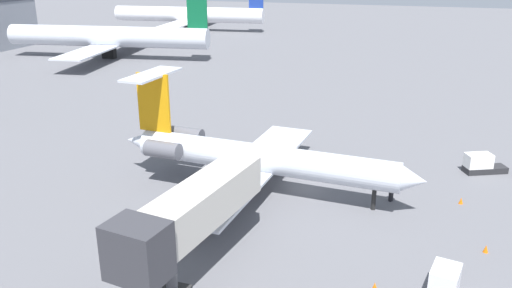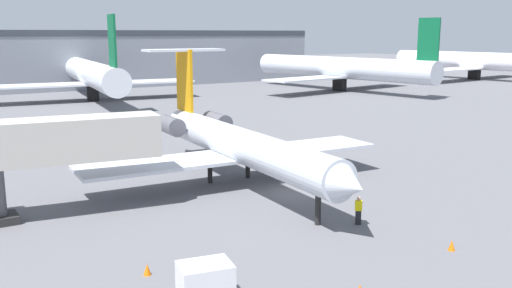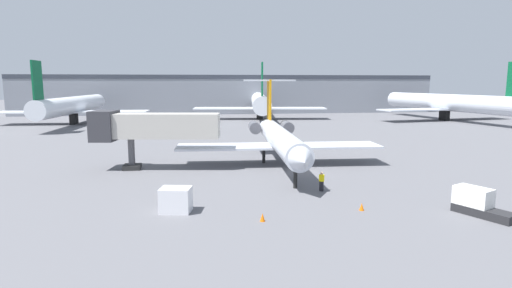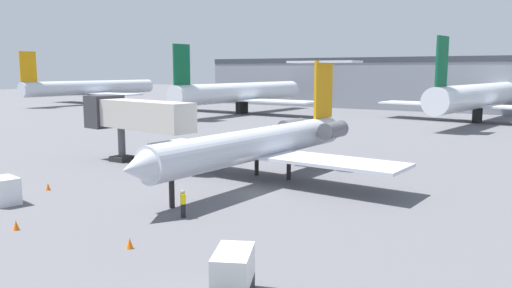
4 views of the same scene
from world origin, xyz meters
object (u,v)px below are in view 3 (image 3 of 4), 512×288
(jet_bridge, at_px, (147,127))
(ground_crew_marshaller, at_px, (322,181))
(traffic_cone_far, at_px, (262,217))
(cargo_container_uld, at_px, (176,200))
(parked_airliner_centre, at_px, (260,102))
(traffic_cone_near, at_px, (167,194))
(baggage_tug_lead, at_px, (478,203))
(traffic_cone_mid, at_px, (362,207))
(regional_jet, at_px, (279,137))
(parked_airliner_east_mid, at_px, (446,103))
(parked_airliner_west_mid, at_px, (73,106))

(jet_bridge, height_order, ground_crew_marshaller, jet_bridge)
(traffic_cone_far, bearing_deg, cargo_container_uld, 153.83)
(jet_bridge, xyz_separation_m, parked_airliner_centre, (21.05, 58.18, -0.28))
(traffic_cone_near, height_order, traffic_cone_far, same)
(baggage_tug_lead, bearing_deg, traffic_cone_far, 177.04)
(traffic_cone_mid, bearing_deg, traffic_cone_far, -170.34)
(regional_jet, xyz_separation_m, traffic_cone_mid, (2.69, -17.43, -2.88))
(traffic_cone_far, distance_m, parked_airliner_east_mid, 87.52)
(jet_bridge, height_order, cargo_container_uld, jet_bridge)
(regional_jet, xyz_separation_m, traffic_cone_far, (-4.86, -18.71, -2.88))
(regional_jet, xyz_separation_m, traffic_cone_near, (-11.67, -11.82, -2.88))
(parked_airliner_centre, bearing_deg, ground_crew_marshaller, -94.32)
(baggage_tug_lead, height_order, parked_airliner_west_mid, parked_airliner_west_mid)
(jet_bridge, relative_size, parked_airliner_centre, 0.34)
(parked_airliner_centre, bearing_deg, jet_bridge, -109.89)
(parked_airliner_east_mid, bearing_deg, traffic_cone_near, -136.73)
(traffic_cone_near, relative_size, traffic_cone_far, 1.00)
(traffic_cone_mid, relative_size, parked_airliner_west_mid, 0.01)
(parked_airliner_centre, bearing_deg, parked_airliner_west_mid, -171.22)
(traffic_cone_mid, bearing_deg, ground_crew_marshaller, 103.07)
(baggage_tug_lead, distance_m, parked_airliner_centre, 77.25)
(jet_bridge, relative_size, traffic_cone_mid, 24.85)
(regional_jet, bearing_deg, ground_crew_marshaller, -83.30)
(jet_bridge, height_order, parked_airliner_centre, parked_airliner_centre)
(regional_jet, height_order, baggage_tug_lead, regional_jet)
(traffic_cone_far, bearing_deg, ground_crew_marshaller, 47.78)
(regional_jet, height_order, traffic_cone_far, regional_jet)
(cargo_container_uld, relative_size, parked_airliner_east_mid, 0.06)
(traffic_cone_mid, relative_size, parked_airliner_east_mid, 0.01)
(traffic_cone_near, bearing_deg, cargo_container_uld, -76.66)
(traffic_cone_near, relative_size, parked_airliner_west_mid, 0.01)
(regional_jet, xyz_separation_m, parked_airliner_centre, (6.63, 57.58, 1.18))
(jet_bridge, bearing_deg, traffic_cone_far, -62.16)
(traffic_cone_near, bearing_deg, ground_crew_marshaller, -0.03)
(parked_airliner_west_mid, height_order, parked_airliner_centre, parked_airliner_centre)
(baggage_tug_lead, relative_size, traffic_cone_mid, 7.66)
(ground_crew_marshaller, xyz_separation_m, cargo_container_uld, (-12.11, -4.00, 0.03))
(regional_jet, height_order, parked_airliner_east_mid, parked_airliner_east_mid)
(jet_bridge, distance_m, baggage_tug_lead, 31.40)
(jet_bridge, height_order, baggage_tug_lead, jet_bridge)
(parked_airliner_centre, xyz_separation_m, parked_airliner_east_mid, (45.13, -9.69, 0.01))
(jet_bridge, distance_m, traffic_cone_near, 12.34)
(regional_jet, relative_size, traffic_cone_near, 49.72)
(traffic_cone_near, relative_size, parked_airliner_centre, 0.01)
(regional_jet, distance_m, baggage_tug_lead, 22.21)
(parked_airliner_west_mid, bearing_deg, regional_jet, -54.10)
(parked_airliner_east_mid, bearing_deg, parked_airliner_west_mid, 178.08)
(parked_airliner_east_mid, bearing_deg, ground_crew_marshaller, -130.15)
(traffic_cone_far, xyz_separation_m, parked_airliner_west_mid, (-31.97, 69.58, 3.92))
(cargo_container_uld, relative_size, traffic_cone_mid, 4.39)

